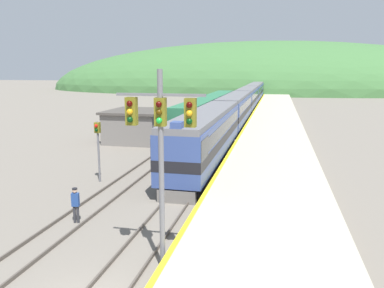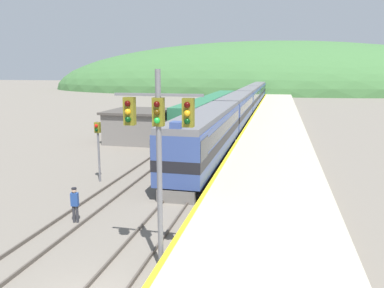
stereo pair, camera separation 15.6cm
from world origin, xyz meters
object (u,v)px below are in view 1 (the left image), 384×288
(siding_train, at_px, (210,108))
(signal_mast_main, at_px, (161,136))
(carriage_second, at_px, (235,110))
(carriage_fifth, at_px, (259,88))
(express_train_lead_car, at_px, (207,135))
(carriage_third, at_px, (247,99))
(carriage_fourth, at_px, (254,92))
(signal_post_siding, at_px, (98,139))
(track_worker, at_px, (76,203))

(siding_train, xyz_separation_m, signal_mast_main, (5.81, -42.75, 3.31))
(signal_mast_main, bearing_deg, siding_train, 97.74)
(carriage_second, height_order, carriage_fifth, same)
(express_train_lead_car, height_order, carriage_third, express_train_lead_car)
(express_train_lead_car, distance_m, signal_mast_main, 16.88)
(siding_train, bearing_deg, carriage_fourth, 82.86)
(siding_train, bearing_deg, express_train_lead_car, -80.38)
(express_train_lead_car, bearing_deg, carriage_third, 90.00)
(carriage_third, height_order, carriage_fourth, same)
(siding_train, bearing_deg, signal_post_siding, -93.17)
(carriage_second, xyz_separation_m, signal_mast_main, (1.37, -37.35, 2.84))
(signal_post_siding, bearing_deg, track_worker, -72.81)
(signal_mast_main, bearing_deg, carriage_second, 92.11)
(carriage_fifth, xyz_separation_m, siding_train, (-4.43, -55.79, -0.47))
(carriage_fifth, height_order, siding_train, carriage_fifth)
(express_train_lead_car, relative_size, carriage_fourth, 1.01)
(carriage_second, relative_size, signal_mast_main, 2.57)
(carriage_fifth, relative_size, siding_train, 0.54)
(carriage_third, relative_size, siding_train, 0.54)
(carriage_third, xyz_separation_m, carriage_fourth, (0.00, 20.40, 0.00))
(express_train_lead_car, xyz_separation_m, siding_train, (-4.43, 26.16, -0.49))
(carriage_third, distance_m, signal_post_siding, 48.15)
(carriage_fourth, relative_size, signal_mast_main, 2.57)
(express_train_lead_car, height_order, signal_mast_main, signal_mast_main)
(express_train_lead_car, height_order, carriage_fourth, express_train_lead_car)
(carriage_third, xyz_separation_m, siding_train, (-4.43, -14.99, -0.47))
(carriage_fifth, distance_m, track_worker, 95.39)
(carriage_fifth, bearing_deg, signal_mast_main, -89.20)
(carriage_third, distance_m, carriage_fifth, 40.79)
(signal_mast_main, distance_m, signal_post_siding, 12.77)
(carriage_third, height_order, carriage_fifth, same)
(carriage_fourth, relative_size, track_worker, 10.72)
(signal_mast_main, height_order, track_worker, signal_mast_main)
(carriage_fourth, bearing_deg, express_train_lead_car, -90.00)
(carriage_second, xyz_separation_m, track_worker, (-4.16, -34.10, -1.31))
(carriage_third, relative_size, carriage_fourth, 1.00)
(signal_mast_main, bearing_deg, track_worker, 149.57)
(express_train_lead_car, bearing_deg, signal_mast_main, -85.26)
(siding_train, bearing_deg, carriage_second, -50.63)
(carriage_fourth, bearing_deg, signal_post_siding, -95.24)
(signal_post_siding, relative_size, track_worker, 2.29)
(track_worker, bearing_deg, siding_train, 90.40)
(signal_post_siding, distance_m, track_worker, 7.33)
(signal_mast_main, bearing_deg, carriage_third, 91.36)
(carriage_second, relative_size, siding_train, 0.54)
(express_train_lead_car, bearing_deg, carriage_fifth, 90.00)
(carriage_second, bearing_deg, signal_mast_main, -87.89)
(siding_train, height_order, signal_post_siding, signal_post_siding)
(siding_train, xyz_separation_m, track_worker, (0.28, -39.50, -0.84))
(carriage_fifth, bearing_deg, carriage_third, -90.00)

